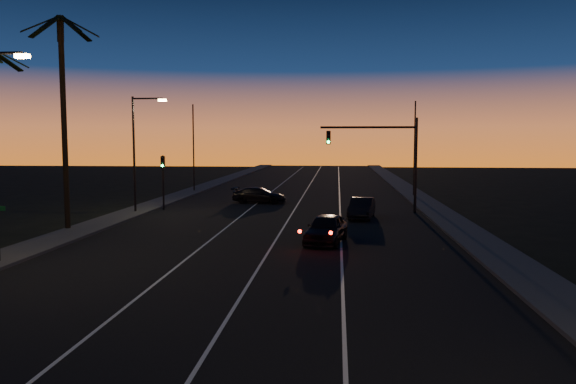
# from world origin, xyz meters

# --- Properties ---
(road) EXTENTS (20.00, 170.00, 0.01)m
(road) POSITION_xyz_m (0.00, 30.00, 0.01)
(road) COLOR black
(road) RESTS_ON ground
(sidewalk_left) EXTENTS (2.40, 170.00, 0.16)m
(sidewalk_left) POSITION_xyz_m (-11.20, 30.00, 0.08)
(sidewalk_left) COLOR #383835
(sidewalk_left) RESTS_ON ground
(sidewalk_right) EXTENTS (2.40, 170.00, 0.16)m
(sidewalk_right) POSITION_xyz_m (11.20, 30.00, 0.08)
(sidewalk_right) COLOR #383835
(sidewalk_right) RESTS_ON ground
(lane_stripe_left) EXTENTS (0.12, 160.00, 0.01)m
(lane_stripe_left) POSITION_xyz_m (-3.00, 30.00, 0.02)
(lane_stripe_left) COLOR silver
(lane_stripe_left) RESTS_ON road
(lane_stripe_mid) EXTENTS (0.12, 160.00, 0.01)m
(lane_stripe_mid) POSITION_xyz_m (0.50, 30.00, 0.02)
(lane_stripe_mid) COLOR silver
(lane_stripe_mid) RESTS_ON road
(lane_stripe_right) EXTENTS (0.12, 160.00, 0.01)m
(lane_stripe_right) POSITION_xyz_m (4.00, 30.00, 0.02)
(lane_stripe_right) COLOR silver
(lane_stripe_right) RESTS_ON road
(palm_far) EXTENTS (4.25, 4.16, 12.53)m
(palm_far) POSITION_xyz_m (-12.20, 30.00, 7.61)
(palm_far) COLOR black
(palm_far) RESTS_ON ground
(streetlight_left_far) EXTENTS (2.55, 0.26, 8.50)m
(streetlight_left_far) POSITION_xyz_m (-10.69, 38.00, 5.06)
(streetlight_left_far) COLOR black
(streetlight_left_far) RESTS_ON ground
(signal_mast) EXTENTS (7.10, 0.41, 7.00)m
(signal_mast) POSITION_xyz_m (7.14, 39.99, 4.78)
(signal_mast) COLOR black
(signal_mast) RESTS_ON ground
(signal_post) EXTENTS (0.28, 0.37, 4.20)m
(signal_post) POSITION_xyz_m (-9.50, 39.98, 2.89)
(signal_post) COLOR black
(signal_post) RESTS_ON ground
(far_pole_left) EXTENTS (0.14, 0.14, 9.00)m
(far_pole_left) POSITION_xyz_m (-11.00, 55.00, 4.50)
(far_pole_left) COLOR black
(far_pole_left) RESTS_ON ground
(far_pole_right) EXTENTS (0.14, 0.14, 9.00)m
(far_pole_right) POSITION_xyz_m (11.00, 52.00, 4.50)
(far_pole_right) COLOR black
(far_pole_right) RESTS_ON ground
(lead_car) EXTENTS (2.58, 5.17, 1.51)m
(lead_car) POSITION_xyz_m (3.21, 27.27, 0.77)
(lead_car) COLOR black
(lead_car) RESTS_ON road
(right_car) EXTENTS (2.14, 4.44, 1.40)m
(right_car) POSITION_xyz_m (5.46, 36.71, 0.71)
(right_car) COLOR black
(right_car) RESTS_ON road
(cross_car) EXTENTS (4.79, 2.39, 1.34)m
(cross_car) POSITION_xyz_m (-2.85, 45.42, 0.68)
(cross_car) COLOR black
(cross_car) RESTS_ON road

